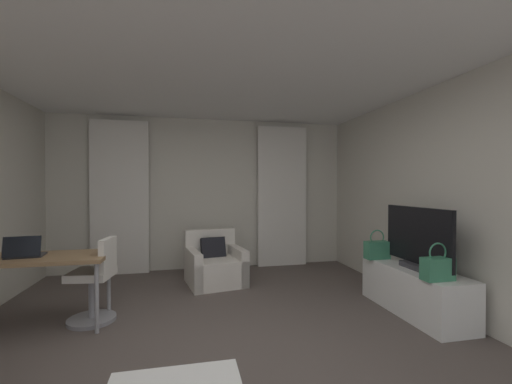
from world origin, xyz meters
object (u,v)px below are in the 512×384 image
Objects in this scene: desk at (39,263)px; tv_flatscreen at (417,240)px; tv_console at (414,290)px; armchair at (215,266)px; desk_chair at (95,284)px; handbag_primary at (377,249)px; laptop at (25,253)px; handbag_secondary at (438,268)px.

desk is 4.00m from tv_flatscreen.
tv_console is 1.33× the size of tv_flatscreen.
desk_chair reaches higher than armchair.
desk is (-1.86, -1.13, 0.40)m from armchair.
tv_flatscreen is 0.59m from handbag_primary.
laptop is at bearing -171.54° from desk.
handbag_secondary is at bearing -87.99° from handbag_primary.
tv_flatscreen reaches higher than handbag_primary.
desk_chair reaches higher than desk.
handbag_primary reaches higher than tv_console.
laptop is at bearing -179.39° from handbag_primary.
armchair is at bearing 31.37° from desk.
handbag_primary reaches higher than desk.
armchair is at bearing 133.71° from handbag_secondary.
laptop is (-0.12, -0.02, 0.11)m from desk.
tv_flatscreen is at bearing -38.09° from armchair.
armchair is at bearing 141.91° from tv_flatscreen.
laptop is 4.13m from tv_console.
tv_flatscreen is (2.10, -1.65, 0.57)m from armchair.
desk is 0.16m from laptop.
tv_console is at bearing -6.66° from desk.
tv_console is 3.65× the size of handbag_secondary.
desk_chair is 0.74m from laptop.
armchair is 2.90m from handbag_secondary.
handbag_primary is 1.00× the size of handbag_secondary.
tv_console is at bearing -8.50° from desk_chair.
tv_flatscreen is at bearing -90.00° from tv_console.
handbag_primary is (-0.15, 0.49, 0.38)m from tv_console.
handbag_secondary is at bearing -46.29° from armchair.
tv_console is 0.58m from tv_flatscreen.
handbag_secondary is at bearing -13.75° from desk.
handbag_secondary is (0.03, -0.96, 0.00)m from handbag_primary.
tv_console is (4.08, -0.45, -0.51)m from laptop.
laptop is at bearing -149.76° from armchair.
tv_console is at bearing 90.00° from tv_flatscreen.
handbag_secondary is (3.85, -0.94, -0.03)m from desk.
laptop reaches higher than armchair.
laptop is 4.07m from handbag_secondary.
desk_chair is at bearing 179.51° from handbag_primary.
armchair is at bearing 142.76° from tv_console.
laptop is 0.34× the size of tv_flatscreen.
handbag_secondary is (3.96, -0.92, -0.14)m from laptop.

